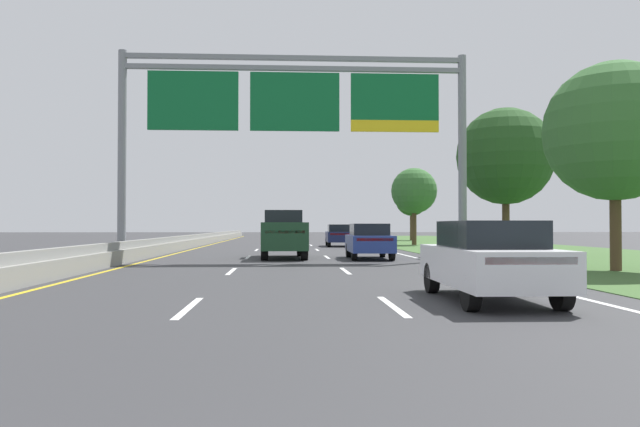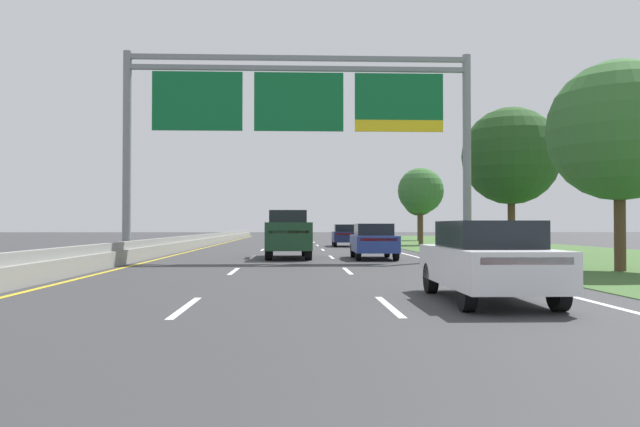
% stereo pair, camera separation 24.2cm
% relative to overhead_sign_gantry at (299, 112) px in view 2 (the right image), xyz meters
% --- Properties ---
extents(ground_plane, '(220.00, 220.00, 0.00)m').
position_rel_overhead_sign_gantry_xyz_m(ground_plane, '(-0.30, 8.98, -6.39)').
color(ground_plane, '#333335').
extents(lane_striping, '(11.96, 106.00, 0.01)m').
position_rel_overhead_sign_gantry_xyz_m(lane_striping, '(-0.30, 8.52, -6.39)').
color(lane_striping, white).
rests_on(lane_striping, ground).
extents(grass_verge_right, '(14.00, 110.00, 0.02)m').
position_rel_overhead_sign_gantry_xyz_m(grass_verge_right, '(13.65, 8.98, -6.38)').
color(grass_verge_right, '#3D602D').
rests_on(grass_verge_right, ground).
extents(median_barrier_concrete, '(0.60, 110.00, 0.85)m').
position_rel_overhead_sign_gantry_xyz_m(median_barrier_concrete, '(-6.90, 8.98, -6.04)').
color(median_barrier_concrete, gray).
rests_on(median_barrier_concrete, ground).
extents(overhead_sign_gantry, '(15.06, 0.42, 8.97)m').
position_rel_overhead_sign_gantry_xyz_m(overhead_sign_gantry, '(0.00, 0.00, 0.00)').
color(overhead_sign_gantry, gray).
rests_on(overhead_sign_gantry, ground).
extents(pickup_truck_darkgreen, '(2.13, 5.45, 2.20)m').
position_rel_overhead_sign_gantry_xyz_m(pickup_truck_darkgreen, '(-0.49, 1.82, -5.32)').
color(pickup_truck_darkgreen, '#193D23').
rests_on(pickup_truck_darkgreen, ground).
extents(car_white_right_lane_sedan, '(1.87, 4.42, 1.57)m').
position_rel_overhead_sign_gantry_xyz_m(car_white_right_lane_sedan, '(3.59, -14.81, -5.58)').
color(car_white_right_lane_sedan, silver).
rests_on(car_white_right_lane_sedan, ground).
extents(car_blue_right_lane_sedan, '(1.91, 4.44, 1.57)m').
position_rel_overhead_sign_gantry_xyz_m(car_blue_right_lane_sedan, '(3.34, 0.93, -5.58)').
color(car_blue_right_lane_sedan, navy).
rests_on(car_blue_right_lane_sedan, ground).
extents(car_navy_right_lane_sedan, '(1.92, 4.44, 1.57)m').
position_rel_overhead_sign_gantry_xyz_m(car_navy_right_lane_sedan, '(3.47, 17.94, -5.58)').
color(car_navy_right_lane_sedan, '#161E47').
rests_on(car_navy_right_lane_sedan, ground).
extents(roadside_tree_near, '(4.54, 4.54, 6.83)m').
position_rel_overhead_sign_gantry_xyz_m(roadside_tree_near, '(10.30, -7.18, -1.85)').
color(roadside_tree_near, '#4C3823').
rests_on(roadside_tree_near, ground).
extents(roadside_tree_mid, '(4.77, 4.77, 7.29)m').
position_rel_overhead_sign_gantry_xyz_m(roadside_tree_mid, '(10.43, 3.31, -1.50)').
color(roadside_tree_mid, '#4C3823').
rests_on(roadside_tree_mid, ground).
extents(roadside_tree_far, '(3.50, 3.50, 5.90)m').
position_rel_overhead_sign_gantry_xyz_m(roadside_tree_far, '(9.44, 20.44, -2.26)').
color(roadside_tree_far, '#4C3823').
rests_on(roadside_tree_far, ground).
extents(roadside_tree_distant, '(3.27, 3.27, 5.75)m').
position_rel_overhead_sign_gantry_xyz_m(roadside_tree_distant, '(12.35, 35.62, -2.31)').
color(roadside_tree_distant, '#4C3823').
rests_on(roadside_tree_distant, ground).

